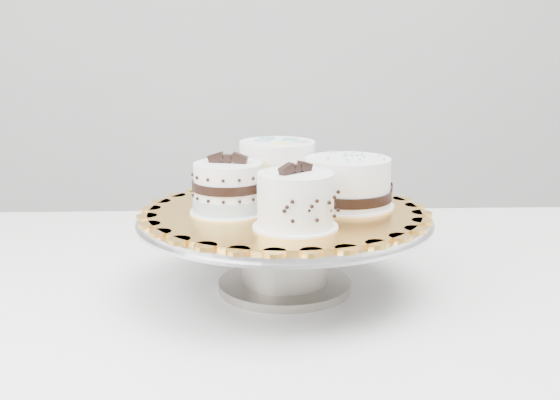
{
  "coord_description": "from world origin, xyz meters",
  "views": [
    {
      "loc": [
        -0.2,
        -0.78,
        1.1
      ],
      "look_at": [
        -0.05,
        0.15,
        0.87
      ],
      "focal_mm": 45.0,
      "sensor_mm": 36.0,
      "label": 1
    }
  ],
  "objects": [
    {
      "name": "cake_board",
      "position": [
        -0.05,
        0.13,
        0.86
      ],
      "size": [
        0.48,
        0.48,
        0.01
      ],
      "primitive_type": "cylinder",
      "rotation": [
        0.0,
        0.0,
        -0.38
      ],
      "color": "gold",
      "rests_on": "cake_stand"
    },
    {
      "name": "cake_dots",
      "position": [
        -0.04,
        0.22,
        0.91
      ],
      "size": [
        0.14,
        0.14,
        0.08
      ],
      "rotation": [
        0.0,
        0.0,
        -0.29
      ],
      "color": "white",
      "rests_on": "cake_board"
    },
    {
      "name": "cake_swirl",
      "position": [
        -0.05,
        0.04,
        0.9
      ],
      "size": [
        0.13,
        0.13,
        0.08
      ],
      "rotation": [
        0.0,
        0.0,
        0.6
      ],
      "color": "white",
      "rests_on": "cake_board"
    },
    {
      "name": "cake_ribbon",
      "position": [
        0.04,
        0.14,
        0.9
      ],
      "size": [
        0.16,
        0.16,
        0.07
      ],
      "rotation": [
        0.0,
        0.0,
        -0.4
      ],
      "color": "white",
      "rests_on": "cake_board"
    },
    {
      "name": "table",
      "position": [
        -0.04,
        0.18,
        0.67
      ],
      "size": [
        1.3,
        0.95,
        0.75
      ],
      "rotation": [
        0.0,
        0.0,
        -0.12
      ],
      "color": "white",
      "rests_on": "floor"
    },
    {
      "name": "cake_banded",
      "position": [
        -0.12,
        0.13,
        0.9
      ],
      "size": [
        0.12,
        0.12,
        0.08
      ],
      "rotation": [
        0.0,
        0.0,
        -0.37
      ],
      "color": "white",
      "rests_on": "cake_board"
    },
    {
      "name": "cake_stand",
      "position": [
        -0.05,
        0.13,
        0.82
      ],
      "size": [
        0.4,
        0.4,
        0.11
      ],
      "color": "gray",
      "rests_on": "table"
    }
  ]
}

